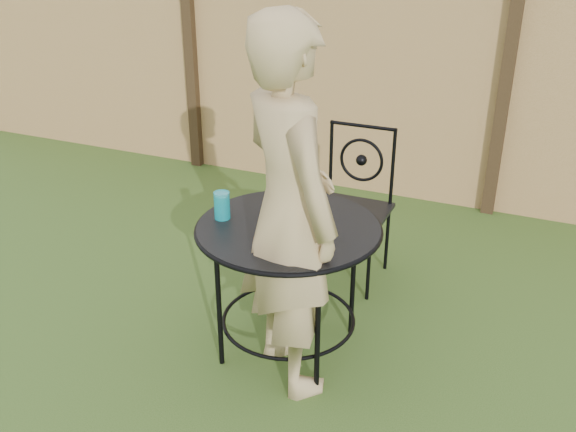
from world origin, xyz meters
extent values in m
plane|color=#234014|center=(0.00, 0.00, 0.00)|extent=(60.00, 60.00, 0.00)
cube|color=tan|center=(0.00, 2.20, 0.90)|extent=(8.00, 0.05, 1.80)
cube|color=black|center=(-1.30, 2.15, 0.95)|extent=(0.09, 0.09, 1.90)
cube|color=black|center=(1.30, 2.15, 0.95)|extent=(0.09, 0.09, 1.90)
cylinder|color=black|center=(0.57, -0.04, 0.71)|extent=(0.90, 0.90, 0.02)
torus|color=black|center=(0.57, -0.04, 0.71)|extent=(0.92, 0.92, 0.02)
torus|color=black|center=(0.57, -0.04, 0.18)|extent=(0.70, 0.70, 0.02)
cylinder|color=black|center=(0.83, 0.22, 0.35)|extent=(0.03, 0.03, 0.71)
cylinder|color=black|center=(0.30, 0.22, 0.35)|extent=(0.03, 0.03, 0.71)
cylinder|color=black|center=(0.30, -0.31, 0.35)|extent=(0.03, 0.03, 0.71)
cylinder|color=black|center=(0.83, -0.31, 0.35)|extent=(0.03, 0.03, 0.71)
cube|color=black|center=(0.61, 0.78, 0.45)|extent=(0.46, 0.46, 0.03)
cylinder|color=black|center=(0.61, 0.99, 0.94)|extent=(0.42, 0.02, 0.02)
torus|color=black|center=(0.61, 0.99, 0.72)|extent=(0.28, 0.02, 0.28)
cylinder|color=black|center=(0.41, 0.58, 0.22)|extent=(0.02, 0.02, 0.44)
cylinder|color=black|center=(0.81, 0.58, 0.22)|extent=(0.02, 0.02, 0.44)
cylinder|color=black|center=(0.41, 0.98, 0.22)|extent=(0.02, 0.02, 0.44)
cylinder|color=black|center=(0.81, 0.98, 0.22)|extent=(0.02, 0.02, 0.44)
cylinder|color=black|center=(0.41, 0.99, 0.70)|extent=(0.02, 0.02, 0.50)
cylinder|color=black|center=(0.81, 0.99, 0.70)|extent=(0.02, 0.02, 0.50)
imported|color=tan|center=(0.65, -0.22, 0.89)|extent=(0.77, 0.74, 1.78)
cube|color=#470A0B|center=(0.62, -0.13, 0.74)|extent=(0.27, 0.27, 0.02)
ellipsoid|color=#235614|center=(0.62, -0.13, 0.79)|extent=(0.21, 0.21, 0.08)
cylinder|color=silver|center=(0.63, -0.13, 0.92)|extent=(0.01, 0.01, 0.18)
cylinder|color=#0E96A6|center=(0.23, -0.10, 0.79)|extent=(0.08, 0.08, 0.14)
camera|label=1|loc=(1.69, -2.62, 2.11)|focal=40.00mm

